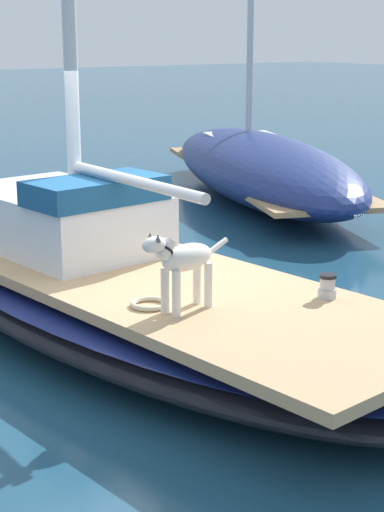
{
  "coord_description": "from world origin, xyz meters",
  "views": [
    {
      "loc": [
        -4.06,
        -6.56,
        2.84
      ],
      "look_at": [
        0.0,
        -1.0,
        1.01
      ],
      "focal_mm": 58.6,
      "sensor_mm": 36.0,
      "label": 1
    }
  ],
  "objects": [
    {
      "name": "cabin_house",
      "position": [
        -0.11,
        1.11,
        1.01
      ],
      "size": [
        1.6,
        2.34,
        0.84
      ],
      "color": "silver",
      "rests_on": "sailboat_main"
    },
    {
      "name": "coiled_rope",
      "position": [
        -0.47,
        -1.04,
        0.68
      ],
      "size": [
        0.32,
        0.32,
        0.04
      ],
      "primitive_type": "torus",
      "color": "beige",
      "rests_on": "sailboat_main"
    },
    {
      "name": "moored_boat_starboard_side",
      "position": [
        5.6,
        4.58,
        0.58
      ],
      "size": [
        5.13,
        8.01,
        6.9
      ],
      "color": "navy",
      "rests_on": "ground"
    },
    {
      "name": "ground_plane",
      "position": [
        0.0,
        0.0,
        0.0
      ],
      "size": [
        120.0,
        120.0,
        0.0
      ],
      "primitive_type": "plane",
      "color": "navy"
    },
    {
      "name": "deck_winch",
      "position": [
        0.89,
        -1.75,
        0.76
      ],
      "size": [
        0.16,
        0.16,
        0.21
      ],
      "color": "#B7B7BC",
      "rests_on": "sailboat_main"
    },
    {
      "name": "dog_white",
      "position": [
        -0.32,
        -1.31,
        1.08
      ],
      "size": [
        0.94,
        0.3,
        0.7
      ],
      "color": "silver",
      "rests_on": "sailboat_main"
    },
    {
      "name": "sailboat_main",
      "position": [
        0.0,
        0.0,
        0.34
      ],
      "size": [
        3.18,
        7.44,
        0.66
      ],
      "color": "black",
      "rests_on": "ground"
    }
  ]
}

